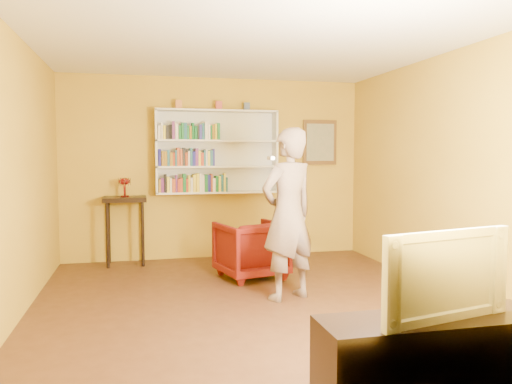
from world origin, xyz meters
TOP-DOWN VIEW (x-y plane):
  - room_shell at (0.00, 0.00)m, footprint 5.30×5.80m
  - bookshelf at (0.00, 2.41)m, footprint 1.80×0.29m
  - books_row_lower at (-0.35, 2.30)m, footprint 1.00×0.19m
  - books_row_middle at (-0.45, 2.31)m, footprint 0.81×0.19m
  - books_row_upper at (-0.42, 2.30)m, footprint 0.88×0.19m
  - ornament_left at (-0.56, 2.35)m, footprint 0.09×0.09m
  - ornament_centre at (0.03, 2.35)m, footprint 0.09×0.09m
  - ornament_right at (0.45, 2.35)m, footprint 0.08×0.08m
  - framed_painting at (1.65, 2.46)m, footprint 0.55×0.05m
  - console_table at (-1.33, 2.25)m, footprint 0.59×0.45m
  - ruby_lustre at (-1.33, 2.25)m, footprint 0.17×0.17m
  - armchair at (0.23, 1.11)m, footprint 0.93×0.95m
  - person at (0.41, 0.10)m, footprint 0.79×0.67m
  - game_remote at (0.13, -0.23)m, footprint 0.04×0.15m
  - tv_cabinet at (0.65, -2.25)m, footprint 1.49×0.45m
  - television at (0.65, -2.25)m, footprint 0.98×0.33m

SIDE VIEW (x-z plane):
  - tv_cabinet at x=0.65m, z-range 0.00..0.53m
  - armchair at x=0.23m, z-range 0.00..0.72m
  - console_table at x=-1.33m, z-range 0.32..1.28m
  - television at x=0.65m, z-range 0.53..1.10m
  - person at x=0.41m, z-range 0.00..1.84m
  - room_shell at x=0.00m, z-range -0.42..2.46m
  - books_row_lower at x=-0.35m, z-range 1.00..1.27m
  - ruby_lustre at x=-1.33m, z-range 1.02..1.29m
  - books_row_middle at x=-0.45m, z-range 1.38..1.64m
  - game_remote at x=0.13m, z-range 1.50..1.54m
  - bookshelf at x=0.00m, z-range 0.98..2.21m
  - framed_painting at x=1.65m, z-range 1.40..2.10m
  - books_row_upper at x=-0.42m, z-range 1.76..2.01m
  - ornament_right at x=0.45m, z-range 2.21..2.33m
  - ornament_left at x=-0.56m, z-range 2.21..2.34m
  - ornament_centre at x=0.03m, z-range 2.21..2.34m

